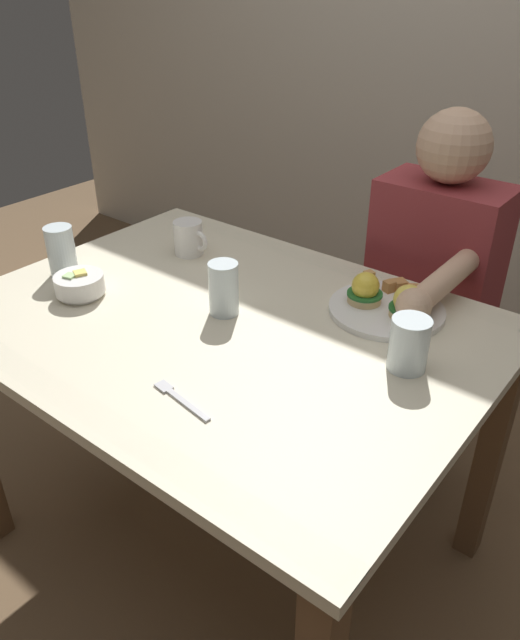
{
  "coord_description": "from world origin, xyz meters",
  "views": [
    {
      "loc": [
        0.82,
        -0.89,
        1.46
      ],
      "look_at": [
        0.11,
        0.0,
        0.78
      ],
      "focal_mm": 34.46,
      "sensor_mm": 36.0,
      "label": 1
    }
  ],
  "objects_px": {
    "coffee_mug": "(189,237)",
    "dining_table": "(223,358)",
    "water_glass_near": "(224,292)",
    "diner_person": "(429,289)",
    "water_glass_far": "(62,255)",
    "eggs_benedict_plate": "(388,303)",
    "water_glass_extra": "(408,348)",
    "fruit_bowl": "(80,285)",
    "fork": "(179,398)"
  },
  "relations": [
    {
      "from": "dining_table",
      "to": "coffee_mug",
      "type": "bearing_deg",
      "value": 145.2
    },
    {
      "from": "fork",
      "to": "water_glass_extra",
      "type": "distance_m",
      "value": 0.46
    },
    {
      "from": "fruit_bowl",
      "to": "coffee_mug",
      "type": "height_order",
      "value": "coffee_mug"
    },
    {
      "from": "dining_table",
      "to": "fruit_bowl",
      "type": "xyz_separation_m",
      "value": [
        -0.35,
        -0.13,
        0.14
      ]
    },
    {
      "from": "water_glass_extra",
      "to": "water_glass_far",
      "type": "bearing_deg",
      "value": -169.25
    },
    {
      "from": "dining_table",
      "to": "fork",
      "type": "height_order",
      "value": "fork"
    },
    {
      "from": "dining_table",
      "to": "water_glass_far",
      "type": "height_order",
      "value": "water_glass_far"
    },
    {
      "from": "eggs_benedict_plate",
      "to": "fruit_bowl",
      "type": "bearing_deg",
      "value": -147.99
    },
    {
      "from": "coffee_mug",
      "to": "fork",
      "type": "relative_size",
      "value": 0.71
    },
    {
      "from": "eggs_benedict_plate",
      "to": "diner_person",
      "type": "distance_m",
      "value": 0.36
    },
    {
      "from": "dining_table",
      "to": "water_glass_far",
      "type": "bearing_deg",
      "value": -170.36
    },
    {
      "from": "eggs_benedict_plate",
      "to": "water_glass_far",
      "type": "height_order",
      "value": "water_glass_far"
    },
    {
      "from": "fork",
      "to": "diner_person",
      "type": "xyz_separation_m",
      "value": [
        0.11,
        0.87,
        -0.09
      ]
    },
    {
      "from": "fruit_bowl",
      "to": "coffee_mug",
      "type": "xyz_separation_m",
      "value": [
        0.04,
        0.34,
        0.02
      ]
    },
    {
      "from": "fruit_bowl",
      "to": "coffee_mug",
      "type": "distance_m",
      "value": 0.35
    },
    {
      "from": "eggs_benedict_plate",
      "to": "water_glass_extra",
      "type": "xyz_separation_m",
      "value": [
        0.14,
        -0.18,
        0.02
      ]
    },
    {
      "from": "coffee_mug",
      "to": "fork",
      "type": "distance_m",
      "value": 0.66
    },
    {
      "from": "fork",
      "to": "dining_table",
      "type": "bearing_deg",
      "value": 115.97
    },
    {
      "from": "water_glass_near",
      "to": "eggs_benedict_plate",
      "type": "bearing_deg",
      "value": 38.43
    },
    {
      "from": "fruit_bowl",
      "to": "water_glass_extra",
      "type": "xyz_separation_m",
      "value": [
        0.77,
        0.22,
        0.02
      ]
    },
    {
      "from": "dining_table",
      "to": "eggs_benedict_plate",
      "type": "relative_size",
      "value": 4.44
    },
    {
      "from": "diner_person",
      "to": "water_glass_far",
      "type": "bearing_deg",
      "value": -136.5
    },
    {
      "from": "dining_table",
      "to": "coffee_mug",
      "type": "height_order",
      "value": "coffee_mug"
    },
    {
      "from": "eggs_benedict_plate",
      "to": "diner_person",
      "type": "relative_size",
      "value": 0.24
    },
    {
      "from": "water_glass_far",
      "to": "diner_person",
      "type": "distance_m",
      "value": 1.0
    },
    {
      "from": "diner_person",
      "to": "fruit_bowl",
      "type": "bearing_deg",
      "value": -128.98
    },
    {
      "from": "dining_table",
      "to": "eggs_benedict_plate",
      "type": "height_order",
      "value": "eggs_benedict_plate"
    },
    {
      "from": "diner_person",
      "to": "coffee_mug",
      "type": "bearing_deg",
      "value": -145.18
    },
    {
      "from": "fruit_bowl",
      "to": "fork",
      "type": "relative_size",
      "value": 0.77
    },
    {
      "from": "dining_table",
      "to": "fruit_bowl",
      "type": "relative_size",
      "value": 10.0
    },
    {
      "from": "coffee_mug",
      "to": "dining_table",
      "type": "bearing_deg",
      "value": -34.8
    },
    {
      "from": "water_glass_near",
      "to": "diner_person",
      "type": "relative_size",
      "value": 0.11
    },
    {
      "from": "water_glass_far",
      "to": "water_glass_extra",
      "type": "height_order",
      "value": "water_glass_far"
    },
    {
      "from": "water_glass_near",
      "to": "water_glass_far",
      "type": "height_order",
      "value": "water_glass_far"
    },
    {
      "from": "dining_table",
      "to": "diner_person",
      "type": "distance_m",
      "value": 0.65
    },
    {
      "from": "fork",
      "to": "water_glass_near",
      "type": "bearing_deg",
      "value": 116.5
    },
    {
      "from": "fruit_bowl",
      "to": "diner_person",
      "type": "distance_m",
      "value": 0.95
    },
    {
      "from": "fruit_bowl",
      "to": "water_glass_far",
      "type": "relative_size",
      "value": 0.91
    },
    {
      "from": "coffee_mug",
      "to": "water_glass_near",
      "type": "height_order",
      "value": "water_glass_near"
    },
    {
      "from": "eggs_benedict_plate",
      "to": "water_glass_near",
      "type": "height_order",
      "value": "water_glass_near"
    },
    {
      "from": "water_glass_far",
      "to": "water_glass_extra",
      "type": "distance_m",
      "value": 0.91
    },
    {
      "from": "dining_table",
      "to": "water_glass_near",
      "type": "bearing_deg",
      "value": 121.37
    },
    {
      "from": "coffee_mug",
      "to": "water_glass_far",
      "type": "height_order",
      "value": "water_glass_far"
    },
    {
      "from": "coffee_mug",
      "to": "diner_person",
      "type": "relative_size",
      "value": 0.1
    },
    {
      "from": "eggs_benedict_plate",
      "to": "water_glass_far",
      "type": "bearing_deg",
      "value": -155.46
    },
    {
      "from": "eggs_benedict_plate",
      "to": "dining_table",
      "type": "bearing_deg",
      "value": -136.66
    },
    {
      "from": "water_glass_extra",
      "to": "coffee_mug",
      "type": "bearing_deg",
      "value": 170.11
    },
    {
      "from": "water_glass_extra",
      "to": "diner_person",
      "type": "bearing_deg",
      "value": 109.02
    },
    {
      "from": "fruit_bowl",
      "to": "water_glass_far",
      "type": "height_order",
      "value": "water_glass_far"
    },
    {
      "from": "eggs_benedict_plate",
      "to": "water_glass_near",
      "type": "relative_size",
      "value": 2.14
    }
  ]
}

